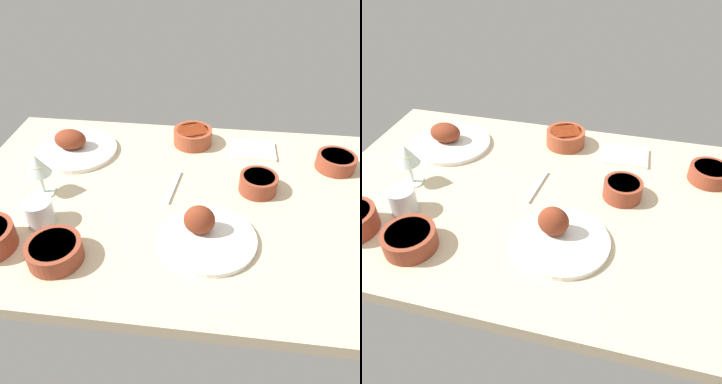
# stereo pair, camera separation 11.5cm
# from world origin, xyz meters

# --- Properties ---
(dining_table) EXTENTS (1.40, 0.90, 0.04)m
(dining_table) POSITION_xyz_m (0.00, 0.00, 0.02)
(dining_table) COLOR #C6B28E
(dining_table) RESTS_ON ground
(plate_far_side) EXTENTS (0.25, 0.25, 0.10)m
(plate_far_side) POSITION_xyz_m (0.09, -0.17, 0.06)
(plate_far_side) COLOR silver
(plate_far_side) RESTS_ON dining_table
(plate_center_main) EXTENTS (0.28, 0.28, 0.08)m
(plate_center_main) POSITION_xyz_m (-0.41, 0.21, 0.06)
(plate_center_main) COLOR silver
(plate_center_main) RESTS_ON dining_table
(bowl_sauce) EXTENTS (0.14, 0.14, 0.06)m
(bowl_sauce) POSITION_xyz_m (0.01, 0.32, 0.07)
(bowl_sauce) COLOR brown
(bowl_sauce) RESTS_ON dining_table
(bowl_soup) EXTENTS (0.14, 0.14, 0.05)m
(bowl_soup) POSITION_xyz_m (-0.29, -0.29, 0.07)
(bowl_soup) COLOR brown
(bowl_soup) RESTS_ON dining_table
(bowl_cream) EXTENTS (0.12, 0.12, 0.06)m
(bowl_cream) POSITION_xyz_m (0.24, 0.06, 0.07)
(bowl_cream) COLOR brown
(bowl_cream) RESTS_ON dining_table
(bowl_onions) EXTENTS (0.13, 0.13, 0.05)m
(bowl_onions) POSITION_xyz_m (0.51, 0.22, 0.07)
(bowl_onions) COLOR brown
(bowl_onions) RESTS_ON dining_table
(wine_glass) EXTENTS (0.08, 0.08, 0.14)m
(wine_glass) POSITION_xyz_m (-0.43, -0.03, 0.14)
(wine_glass) COLOR silver
(wine_glass) RESTS_ON dining_table
(water_tumbler) EXTENTS (0.08, 0.08, 0.08)m
(water_tumbler) POSITION_xyz_m (-0.38, -0.16, 0.08)
(water_tumbler) COLOR silver
(water_tumbler) RESTS_ON dining_table
(folded_napkin) EXTENTS (0.15, 0.12, 0.01)m
(folded_napkin) POSITION_xyz_m (0.24, 0.29, 0.05)
(folded_napkin) COLOR white
(folded_napkin) RESTS_ON dining_table
(spoon_loose) EXTENTS (0.03, 0.17, 0.01)m
(spoon_loose) POSITION_xyz_m (-0.02, 0.04, 0.04)
(spoon_loose) COLOR silver
(spoon_loose) RESTS_ON dining_table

